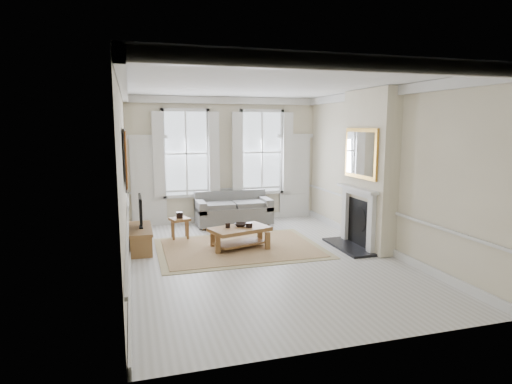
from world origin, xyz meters
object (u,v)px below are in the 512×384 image
object	(u,v)px
coffee_table	(240,231)
sofa	(233,211)
side_table	(180,222)
tv_stand	(141,238)

from	to	relation	value
coffee_table	sofa	bearing A→B (deg)	63.39
side_table	coffee_table	size ratio (longest dim) A/B	0.36
tv_stand	coffee_table	bearing A→B (deg)	-14.25
sofa	coffee_table	bearing A→B (deg)	-99.68
side_table	tv_stand	distance (m)	1.13
sofa	side_table	size ratio (longest dim) A/B	3.89
side_table	tv_stand	world-z (taller)	side_table
sofa	tv_stand	bearing A→B (deg)	-144.34
coffee_table	tv_stand	xyz separation A→B (m)	(-2.06, 0.52, -0.14)
side_table	coffee_table	bearing A→B (deg)	-45.73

